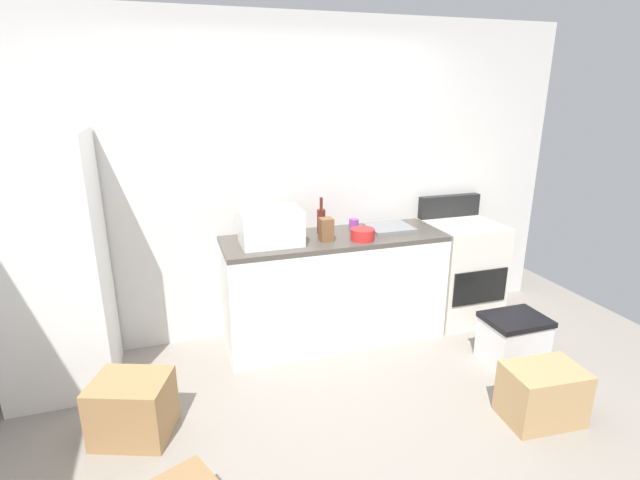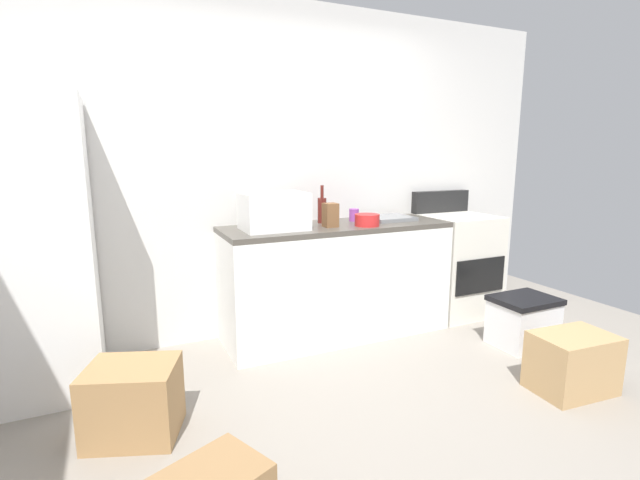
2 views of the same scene
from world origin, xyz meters
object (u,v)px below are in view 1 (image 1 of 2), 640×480
refrigerator (49,267)px  cardboard_box_large (542,394)px  microwave (271,227)px  knife_block (326,230)px  mixing_bowl (363,234)px  coffee_mug (354,225)px  storage_bin (513,339)px  stove_oven (460,269)px  cardboard_box_small (132,408)px  wine_bottle (321,220)px

refrigerator → cardboard_box_large: bearing=-25.0°
microwave → knife_block: 0.43m
mixing_bowl → coffee_mug: bearing=83.3°
microwave → storage_bin: bearing=-24.4°
coffee_mug → storage_bin: coffee_mug is taller
mixing_bowl → microwave: bearing=169.5°
mixing_bowl → stove_oven: bearing=8.9°
refrigerator → cardboard_box_small: (0.48, -0.74, -0.70)m
wine_bottle → storage_bin: bearing=-36.2°
knife_block → stove_oven: bearing=3.9°
coffee_mug → knife_block: knife_block is taller
stove_oven → microwave: bearing=-179.0°
stove_oven → storage_bin: (-0.03, -0.81, -0.27)m
stove_oven → cardboard_box_small: bearing=-164.1°
microwave → cardboard_box_large: microwave is taller
stove_oven → refrigerator: bearing=-179.0°
stove_oven → coffee_mug: size_ratio=11.00×
refrigerator → cardboard_box_large: 3.34m
refrigerator → stove_oven: 3.30m
coffee_mug → storage_bin: (0.98, -0.91, -0.76)m
wine_bottle → knife_block: bearing=-97.3°
mixing_bowl → cardboard_box_small: (-1.75, -0.63, -0.75)m
mixing_bowl → cardboard_box_large: (0.73, -1.27, -0.76)m
wine_bottle → storage_bin: wine_bottle is taller
coffee_mug → cardboard_box_small: coffee_mug is taller
wine_bottle → cardboard_box_large: wine_bottle is taller
refrigerator → coffee_mug: 2.27m
cardboard_box_small → storage_bin: 2.76m
coffee_mug → cardboard_box_large: (0.70, -1.53, -0.77)m
cardboard_box_small → storage_bin: size_ratio=0.96×
cardboard_box_large → wine_bottle: bearing=122.2°
microwave → refrigerator: bearing=-179.1°
knife_block → cardboard_box_large: knife_block is taller
microwave → mixing_bowl: size_ratio=2.42×
knife_block → mixing_bowl: knife_block is taller
coffee_mug → cardboard_box_large: coffee_mug is taller
coffee_mug → storage_bin: size_ratio=0.22×
mixing_bowl → storage_bin: mixing_bowl is taller
coffee_mug → mixing_bowl: size_ratio=0.53×
cardboard_box_large → storage_bin: storage_bin is taller
knife_block → mixing_bowl: (0.28, -0.07, -0.04)m
storage_bin → refrigerator: bearing=166.9°
wine_bottle → cardboard_box_large: size_ratio=0.63×
wine_bottle → cardboard_box_small: bearing=-148.7°
coffee_mug → cardboard_box_large: size_ratio=0.21×
knife_block → storage_bin: bearing=-29.1°
mixing_bowl → cardboard_box_small: bearing=-160.2°
microwave → cardboard_box_large: size_ratio=0.97×
mixing_bowl → knife_block: bearing=165.5°
refrigerator → wine_bottle: refrigerator is taller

